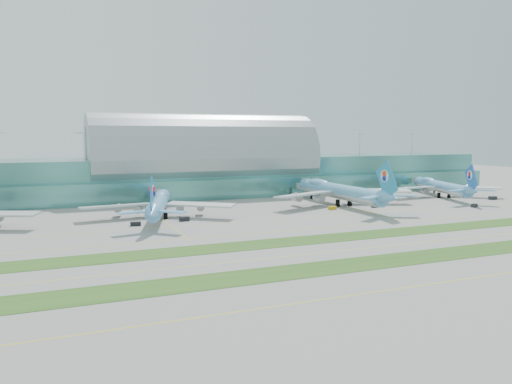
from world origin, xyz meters
name	(u,v)px	position (x,y,z in m)	size (l,w,h in m)	color
ground	(325,240)	(0.00, 0.00, 0.00)	(700.00, 700.00, 0.00)	gray
terminal	(204,168)	(0.01, 128.79, 14.23)	(340.00, 69.10, 36.00)	#3D7A75
grass_strip_near	(381,261)	(0.00, -28.00, 0.04)	(420.00, 12.00, 0.08)	#2D591E
grass_strip_far	(322,239)	(0.00, 2.00, 0.04)	(420.00, 12.00, 0.08)	#2D591E
taxiline_a	(438,283)	(0.00, -48.00, 0.01)	(420.00, 0.35, 0.01)	yellow
taxiline_b	(351,250)	(0.00, -14.00, 0.01)	(420.00, 0.35, 0.01)	yellow
taxiline_c	(298,230)	(0.00, 18.00, 0.01)	(420.00, 0.35, 0.01)	yellow
taxiline_d	(271,220)	(0.00, 40.00, 0.01)	(420.00, 0.35, 0.01)	yellow
airliner_b	(159,203)	(-38.00, 61.74, 5.72)	(57.18, 66.15, 18.54)	#6FB5F5
airliner_c	(338,190)	(45.20, 65.32, 6.75)	(70.07, 79.37, 21.88)	#63ABDA
airliner_d	(441,186)	(110.20, 70.69, 5.75)	(56.94, 66.06, 18.64)	#62A5D8
gse_c	(136,224)	(-49.46, 46.77, 0.72)	(3.68, 1.55, 1.44)	black
gse_d	(184,219)	(-31.05, 49.94, 0.84)	(3.61, 1.92, 1.69)	black
gse_e	(332,208)	(35.04, 53.65, 0.73)	(3.45, 1.65, 1.46)	#D19E0C
gse_f	(375,206)	(56.15, 52.25, 0.72)	(3.37, 1.86, 1.44)	black
gse_g	(474,206)	(97.12, 35.70, 0.73)	(3.12, 1.69, 1.47)	black
gse_h	(493,198)	(126.38, 52.20, 0.85)	(4.05, 2.05, 1.70)	black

